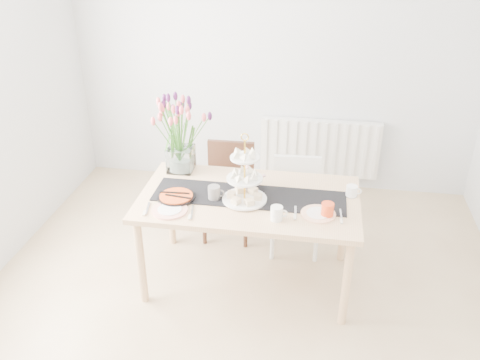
% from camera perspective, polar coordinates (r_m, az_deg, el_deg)
% --- Properties ---
extents(room_shell, '(4.50, 4.50, 4.50)m').
position_cam_1_polar(room_shell, '(2.95, -0.70, 1.89)').
color(room_shell, tan).
rests_on(room_shell, ground).
extents(radiator, '(1.20, 0.08, 0.60)m').
position_cam_1_polar(radiator, '(5.25, 8.91, 3.58)').
color(radiator, white).
rests_on(radiator, room_shell).
extents(dining_table, '(1.60, 0.90, 0.75)m').
position_cam_1_polar(dining_table, '(3.74, 1.01, -2.90)').
color(dining_table, tan).
rests_on(dining_table, ground).
extents(chair_brown, '(0.42, 0.42, 0.83)m').
position_cam_1_polar(chair_brown, '(4.46, -1.21, -0.31)').
color(chair_brown, '#341D13').
rests_on(chair_brown, ground).
extents(chair_white, '(0.42, 0.42, 0.79)m').
position_cam_1_polar(chair_white, '(4.30, 6.28, -1.96)').
color(chair_white, silver).
rests_on(chair_white, ground).
extents(table_runner, '(1.40, 0.35, 0.01)m').
position_cam_1_polar(table_runner, '(3.70, 1.03, -1.83)').
color(table_runner, black).
rests_on(table_runner, dining_table).
extents(tulip_vase, '(0.71, 0.71, 0.61)m').
position_cam_1_polar(tulip_vase, '(3.95, -6.88, 6.24)').
color(tulip_vase, silver).
rests_on(tulip_vase, dining_table).
extents(cake_stand, '(0.32, 0.32, 0.47)m').
position_cam_1_polar(cake_stand, '(3.59, 0.52, -0.48)').
color(cake_stand, gold).
rests_on(cake_stand, dining_table).
extents(teapot, '(0.27, 0.22, 0.18)m').
position_cam_1_polar(teapot, '(3.78, 0.82, 0.19)').
color(teapot, silver).
rests_on(teapot, dining_table).
extents(cream_jug, '(0.09, 0.09, 0.08)m').
position_cam_1_polar(cream_jug, '(3.78, 12.42, -1.22)').
color(cream_jug, white).
rests_on(cream_jug, dining_table).
extents(tart_tin, '(0.27, 0.27, 0.03)m').
position_cam_1_polar(tart_tin, '(3.69, -7.17, -1.94)').
color(tart_tin, black).
rests_on(tart_tin, dining_table).
extents(mug_grey, '(0.09, 0.09, 0.10)m').
position_cam_1_polar(mug_grey, '(3.65, -2.94, -1.45)').
color(mug_grey, slate).
rests_on(mug_grey, dining_table).
extents(mug_white, '(0.09, 0.09, 0.10)m').
position_cam_1_polar(mug_white, '(3.42, 4.13, -3.75)').
color(mug_white, white).
rests_on(mug_white, dining_table).
extents(mug_orange, '(0.12, 0.12, 0.10)m').
position_cam_1_polar(mug_orange, '(3.50, 9.79, -3.33)').
color(mug_orange, '#F4461B').
rests_on(mug_orange, dining_table).
extents(plate_left, '(0.29, 0.29, 0.01)m').
position_cam_1_polar(plate_left, '(3.56, -7.90, -3.37)').
color(plate_left, white).
rests_on(plate_left, dining_table).
extents(plate_right, '(0.26, 0.26, 0.01)m').
position_cam_1_polar(plate_right, '(3.53, 8.77, -3.79)').
color(plate_right, white).
rests_on(plate_right, dining_table).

